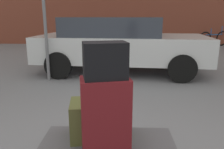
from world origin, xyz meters
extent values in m
cube|color=maroon|center=(-0.01, -0.07, 0.66)|extent=(0.42, 0.31, 0.65)
cube|color=#4C5128|center=(-0.08, 0.20, 0.52)|extent=(0.57, 0.39, 0.35)
cube|color=black|center=(-0.01, -0.07, 1.13)|extent=(0.36, 0.27, 0.28)
cube|color=silver|center=(0.14, 4.19, 0.64)|extent=(4.43, 2.14, 0.64)
cube|color=#2D333D|center=(-0.11, 4.21, 1.19)|extent=(2.53, 1.77, 0.46)
cylinder|color=black|center=(1.62, 4.92, 0.32)|extent=(0.66, 0.27, 0.64)
cylinder|color=black|center=(1.48, 3.23, 0.32)|extent=(0.66, 0.27, 0.64)
cylinder|color=black|center=(-1.21, 5.15, 0.32)|extent=(0.66, 0.27, 0.64)
cylinder|color=black|center=(-1.34, 3.46, 0.32)|extent=(0.66, 0.27, 0.64)
torus|color=black|center=(4.19, 9.40, 0.36)|extent=(0.69, 0.32, 0.72)
torus|color=black|center=(5.15, 9.79, 0.36)|extent=(0.69, 0.32, 0.72)
cylinder|color=#194C8C|center=(4.67, 9.60, 0.56)|extent=(0.95, 0.41, 0.04)
cylinder|color=#194C8C|center=(4.48, 9.52, 0.71)|extent=(0.05, 0.05, 0.30)
cylinder|color=#194C8C|center=(5.09, 9.76, 0.76)|extent=(0.05, 0.05, 0.40)
cylinder|color=#72665B|center=(2.16, 8.13, 0.31)|extent=(0.22, 0.22, 0.61)
cylinder|color=#72665B|center=(3.68, 8.13, 0.31)|extent=(0.22, 0.22, 0.61)
cylinder|color=slate|center=(-1.55, 3.31, 1.27)|extent=(0.07, 0.07, 2.53)
camera|label=1|loc=(0.10, -1.75, 1.46)|focal=36.52mm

